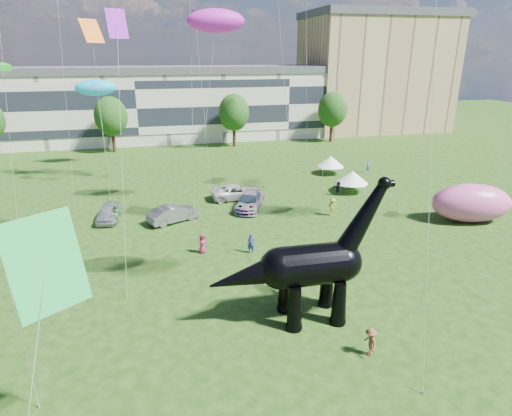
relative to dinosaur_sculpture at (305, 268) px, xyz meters
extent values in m
plane|color=#16330C|center=(-2.50, -1.50, -3.42)|extent=(220.00, 220.00, 0.00)
cube|color=beige|center=(-10.50, 60.50, 2.58)|extent=(78.00, 11.00, 12.00)
cube|color=tan|center=(37.50, 63.50, 7.58)|extent=(28.00, 18.00, 22.00)
cylinder|color=#382314|center=(-14.50, 51.50, -1.82)|extent=(0.56, 0.56, 3.20)
ellipsoid|color=#14380F|center=(-14.50, 51.50, 2.90)|extent=(5.20, 5.20, 6.24)
cylinder|color=#382314|center=(5.50, 51.50, -1.82)|extent=(0.56, 0.56, 3.20)
ellipsoid|color=#14380F|center=(5.50, 51.50, 2.90)|extent=(5.20, 5.20, 6.24)
cylinder|color=#382314|center=(23.50, 51.50, -1.82)|extent=(0.56, 0.56, 3.20)
ellipsoid|color=#14380F|center=(23.50, 51.50, 2.90)|extent=(5.20, 5.20, 6.24)
cone|color=black|center=(-0.91, -0.99, -2.04)|extent=(0.97, 0.97, 2.75)
sphere|color=black|center=(-0.91, -0.99, -3.25)|extent=(1.01, 1.01, 1.01)
cone|color=black|center=(-0.86, 1.03, -2.04)|extent=(0.97, 0.97, 2.75)
sphere|color=black|center=(-0.86, 1.03, -3.25)|extent=(1.01, 1.01, 1.01)
cone|color=black|center=(1.84, -1.05, -2.04)|extent=(0.97, 0.97, 2.75)
sphere|color=black|center=(1.84, -1.05, -3.25)|extent=(1.01, 1.01, 1.01)
cone|color=black|center=(1.88, 0.97, -2.04)|extent=(0.97, 0.97, 2.75)
sphere|color=black|center=(1.88, 0.97, -3.25)|extent=(1.01, 1.01, 1.01)
cylinder|color=black|center=(0.40, -0.01, 0.15)|extent=(3.90, 2.56, 2.47)
sphere|color=black|center=(-1.53, 0.03, 0.15)|extent=(2.47, 2.47, 2.47)
sphere|color=black|center=(2.32, -0.05, 0.15)|extent=(2.38, 2.38, 2.38)
cone|color=black|center=(3.44, -0.07, 2.81)|extent=(3.48, 1.45, 4.85)
sphere|color=black|center=(4.56, -0.10, 4.91)|extent=(0.77, 0.77, 0.77)
cylinder|color=black|center=(4.83, -0.10, 4.87)|extent=(0.65, 0.42, 0.40)
cone|color=black|center=(-3.42, 0.07, -0.15)|extent=(4.89, 2.03, 2.69)
imported|color=silver|center=(-12.90, 19.90, -2.61)|extent=(2.41, 4.93, 1.62)
imported|color=slate|center=(-6.83, 17.97, -2.60)|extent=(5.26, 3.68, 1.64)
imported|color=silver|center=(0.45, 23.26, -2.62)|extent=(5.77, 2.71, 1.60)
imported|color=#595960|center=(1.12, 19.84, -2.58)|extent=(4.50, 6.22, 1.67)
cube|color=white|center=(13.94, 22.63, -2.37)|extent=(3.76, 3.76, 0.11)
cone|color=white|center=(13.94, 22.63, -1.60)|extent=(4.77, 4.77, 1.43)
cylinder|color=#999999|center=(12.19, 21.92, -2.89)|extent=(0.06, 0.06, 1.05)
cylinder|color=#999999|center=(14.65, 20.87, -2.89)|extent=(0.06, 0.06, 1.05)
cylinder|color=#999999|center=(13.24, 24.38, -2.89)|extent=(0.06, 0.06, 1.05)
cylinder|color=#999999|center=(15.70, 23.33, -2.89)|extent=(0.06, 0.06, 1.05)
cube|color=white|center=(14.65, 30.68, -2.42)|extent=(3.19, 3.19, 0.11)
cone|color=white|center=(14.65, 30.68, -1.69)|extent=(4.04, 4.04, 1.37)
cylinder|color=#999999|center=(13.16, 29.66, -2.92)|extent=(0.05, 0.05, 1.00)
cylinder|color=#999999|center=(15.67, 29.19, -2.92)|extent=(0.05, 0.05, 1.00)
cylinder|color=#999999|center=(13.63, 32.17, -2.92)|extent=(0.05, 0.05, 1.00)
cylinder|color=#999999|center=(16.14, 31.70, -2.92)|extent=(0.05, 0.05, 1.00)
ellipsoid|color=#D9549C|center=(20.93, 11.47, -1.56)|extent=(8.15, 5.52, 3.72)
imported|color=black|center=(11.93, 21.86, -2.59)|extent=(1.50, 1.37, 1.66)
imported|color=olive|center=(8.64, 15.89, -2.48)|extent=(1.21, 0.70, 1.88)
imported|color=#A48952|center=(-18.89, 16.49, -2.49)|extent=(1.06, 0.87, 1.85)
imported|color=brown|center=(2.30, -4.14, -2.60)|extent=(0.64, 1.08, 1.64)
imported|color=maroon|center=(-4.93, 10.45, -2.60)|extent=(0.95, 0.82, 1.64)
imported|color=teal|center=(19.87, 30.02, -2.56)|extent=(0.69, 0.52, 1.72)
imported|color=navy|center=(-1.11, 9.52, -2.58)|extent=(0.73, 0.63, 1.68)
imported|color=#418E39|center=(-12.19, 19.13, -2.51)|extent=(1.11, 1.03, 1.83)
plane|color=green|center=(-12.03, -6.65, 5.06)|extent=(3.36, 2.73, 3.41)
ellipsoid|color=#A317A0|center=(-1.79, 20.35, 14.65)|extent=(5.57, 5.18, 2.06)
plane|color=black|center=(-2.86, 27.98, 15.45)|extent=(1.29, 1.14, 1.40)
plane|color=purple|center=(-9.95, 12.80, 13.86)|extent=(1.97, 1.27, 1.98)
ellipsoid|color=#0D98CE|center=(-15.18, 42.13, 7.49)|extent=(5.99, 4.65, 2.13)
plane|color=#DA5E0B|center=(-13.82, 32.68, 14.23)|extent=(3.31, 2.87, 2.53)
camera|label=1|loc=(-8.06, -21.17, 11.93)|focal=30.00mm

